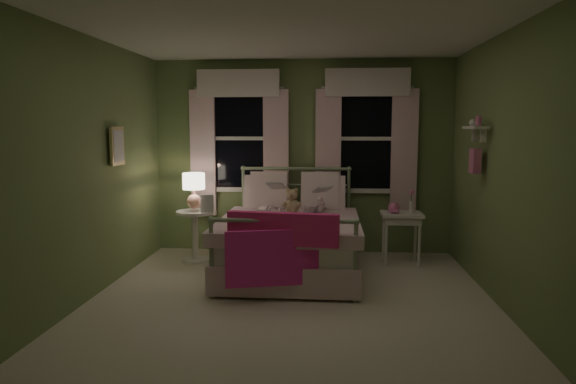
# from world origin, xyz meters

# --- Properties ---
(room_shell) EXTENTS (4.20, 4.20, 4.20)m
(room_shell) POSITION_xyz_m (0.00, 0.00, 1.30)
(room_shell) COLOR white
(room_shell) RESTS_ON ground
(bed) EXTENTS (1.58, 2.04, 1.18)m
(bed) POSITION_xyz_m (-0.08, 1.04, 0.38)
(bed) COLOR white
(bed) RESTS_ON ground
(pink_throw) EXTENTS (1.10, 0.34, 0.71)m
(pink_throw) POSITION_xyz_m (-0.08, 0.01, 0.61)
(pink_throw) COLOR #EB2E7E
(pink_throw) RESTS_ON bed
(child_left) EXTENTS (0.33, 0.29, 0.77)m
(child_left) POSITION_xyz_m (-0.36, 1.46, 0.95)
(child_left) COLOR #F7D1DD
(child_left) RESTS_ON bed
(child_right) EXTENTS (0.42, 0.37, 0.74)m
(child_right) POSITION_xyz_m (0.20, 1.46, 0.94)
(child_right) COLOR #F7D1DD
(child_right) RESTS_ON bed
(book_left) EXTENTS (0.22, 0.15, 0.26)m
(book_left) POSITION_xyz_m (-0.36, 1.21, 0.96)
(book_left) COLOR beige
(book_left) RESTS_ON child_left
(book_right) EXTENTS (0.22, 0.17, 0.26)m
(book_right) POSITION_xyz_m (0.20, 1.21, 0.92)
(book_right) COLOR beige
(book_right) RESTS_ON child_right
(teddy_bear) EXTENTS (0.23, 0.19, 0.31)m
(teddy_bear) POSITION_xyz_m (-0.08, 1.30, 0.79)
(teddy_bear) COLOR tan
(teddy_bear) RESTS_ON bed
(nightstand_left) EXTENTS (0.46, 0.46, 0.65)m
(nightstand_left) POSITION_xyz_m (-1.33, 1.43, 0.42)
(nightstand_left) COLOR white
(nightstand_left) RESTS_ON ground
(table_lamp) EXTENTS (0.28, 0.28, 0.45)m
(table_lamp) POSITION_xyz_m (-1.33, 1.43, 0.95)
(table_lamp) COLOR #FDAF96
(table_lamp) RESTS_ON nightstand_left
(book_nightstand) EXTENTS (0.17, 0.22, 0.02)m
(book_nightstand) POSITION_xyz_m (-1.23, 1.35, 0.66)
(book_nightstand) COLOR beige
(book_nightstand) RESTS_ON nightstand_left
(nightstand_right) EXTENTS (0.50, 0.40, 0.64)m
(nightstand_right) POSITION_xyz_m (1.27, 1.51, 0.55)
(nightstand_right) COLOR white
(nightstand_right) RESTS_ON ground
(pink_toy) EXTENTS (0.14, 0.19, 0.14)m
(pink_toy) POSITION_xyz_m (1.17, 1.50, 0.71)
(pink_toy) COLOR pink
(pink_toy) RESTS_ON nightstand_right
(bud_vase) EXTENTS (0.06, 0.06, 0.28)m
(bud_vase) POSITION_xyz_m (1.39, 1.56, 0.79)
(bud_vase) COLOR white
(bud_vase) RESTS_ON nightstand_right
(window_left) EXTENTS (1.34, 0.13, 1.96)m
(window_left) POSITION_xyz_m (-0.85, 2.03, 1.62)
(window_left) COLOR black
(window_left) RESTS_ON room_shell
(window_right) EXTENTS (1.34, 0.13, 1.96)m
(window_right) POSITION_xyz_m (0.85, 2.03, 1.62)
(window_right) COLOR black
(window_right) RESTS_ON room_shell
(wall_shelf) EXTENTS (0.15, 0.50, 0.60)m
(wall_shelf) POSITION_xyz_m (1.90, 0.70, 1.52)
(wall_shelf) COLOR white
(wall_shelf) RESTS_ON room_shell
(framed_picture) EXTENTS (0.03, 0.32, 0.42)m
(framed_picture) POSITION_xyz_m (-1.95, 0.60, 1.50)
(framed_picture) COLOR beige
(framed_picture) RESTS_ON room_shell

